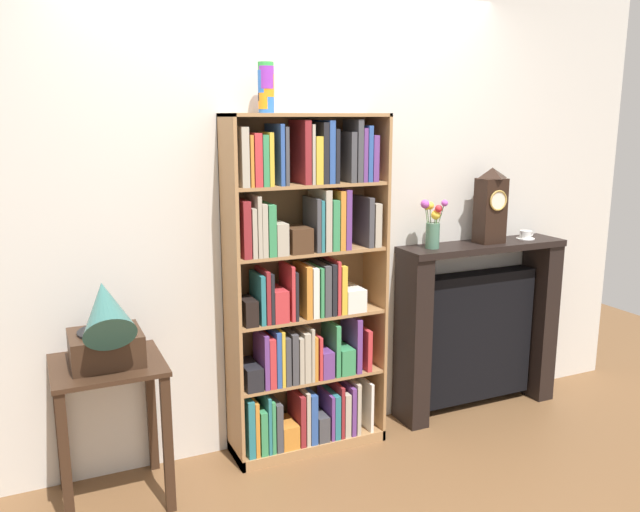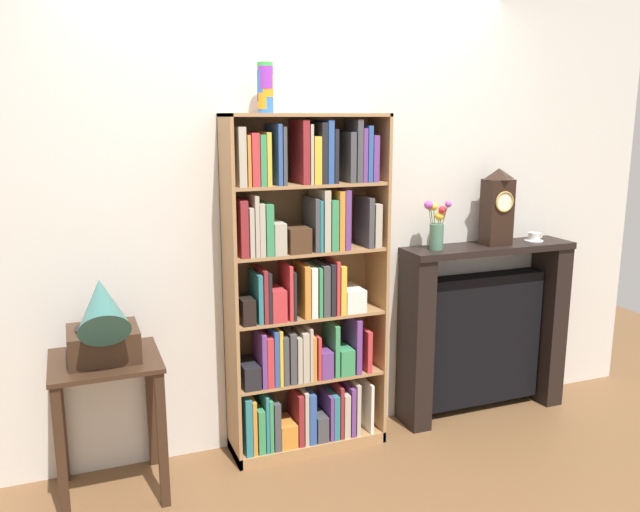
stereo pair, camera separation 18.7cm
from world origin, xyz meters
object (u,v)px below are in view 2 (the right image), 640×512
Objects in this scene: bookshelf at (303,297)px; gramophone at (103,324)px; mantel_clock at (497,207)px; flower_vase at (437,226)px; teacup_with_saucer at (534,237)px; cup_stack at (265,88)px; fireplace_mantel at (482,330)px; side_table_left at (107,395)px.

bookshelf reaches higher than gramophone.
mantel_clock is 1.58× the size of flower_vase.
cup_stack is at bearing 179.40° from teacup_with_saucer.
bookshelf reaches higher than flower_vase.
bookshelf is 1.25m from fireplace_mantel.
cup_stack is 1.93m from teacup_with_saucer.
cup_stack is 1.70m from side_table_left.
side_table_left is 5.87× the size of teacup_with_saucer.
cup_stack is 2.01m from fireplace_mantel.
gramophone is 4.00× the size of teacup_with_saucer.
gramophone is at bearing -176.30° from teacup_with_saucer.
cup_stack is at bearing 8.18° from side_table_left.
bookshelf is at bearing -178.95° from flower_vase.
mantel_clock reaches higher than fireplace_mantel.
fireplace_mantel is 0.78m from flower_vase.
fireplace_mantel is 3.76× the size of flower_vase.
cup_stack is 0.35× the size of side_table_left.
cup_stack is 1.39m from gramophone.
bookshelf is 1.06m from gramophone.
flower_vase is at bearing 5.10° from gramophone.
cup_stack reaches higher than mantel_clock.
gramophone reaches higher than side_table_left.
side_table_left is at bearing -177.65° from teacup_with_saucer.
teacup_with_saucer is (1.53, 0.02, 0.22)m from bookshelf.
flower_vase reaches higher than teacup_with_saucer.
flower_vase is at bearing -1.00° from cup_stack.
fireplace_mantel is (2.25, 0.19, -0.37)m from gramophone.
teacup_with_saucer is at bearing 0.56° from bookshelf.
bookshelf is 1.12m from cup_stack.
cup_stack reaches higher than fireplace_mantel.
mantel_clock is at bearing 2.60° from side_table_left.
bookshelf is 4.04× the size of mantel_clock.
fireplace_mantel is (2.25, 0.13, 0.01)m from side_table_left.
cup_stack is 0.23× the size of fireplace_mantel.
cup_stack reaches higher than teacup_with_saucer.
side_table_left is at bearing -175.04° from bookshelf.
gramophone is at bearing -174.90° from flower_vase.
side_table_left is 2.43× the size of flower_vase.
bookshelf is at bearing -179.44° from teacup_with_saucer.
fireplace_mantel is 0.78m from mantel_clock.
fireplace_mantel is at bearing 4.82° from gramophone.
fireplace_mantel is at bearing 3.45° from flower_vase.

